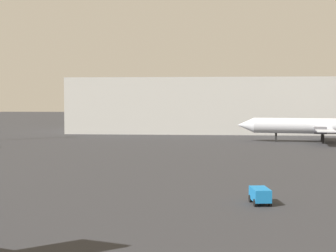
{
  "coord_description": "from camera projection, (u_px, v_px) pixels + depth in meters",
  "views": [
    {
      "loc": [
        -0.93,
        -13.06,
        8.42
      ],
      "look_at": [
        -6.16,
        51.25,
        4.84
      ],
      "focal_mm": 52.23,
      "sensor_mm": 36.0,
      "label": 1
    }
  ],
  "objects": [
    {
      "name": "airplane_far_left",
      "position": [
        317.0,
        126.0,
        94.22
      ],
      "size": [
        30.44,
        21.2,
        8.37
      ],
      "rotation": [
        0.0,
        0.0,
        2.99
      ],
      "color": "silver",
      "rests_on": "ground_plane"
    },
    {
      "name": "baggage_cart",
      "position": [
        260.0,
        195.0,
        39.05
      ],
      "size": [
        1.67,
        2.56,
        1.3
      ],
      "rotation": [
        0.0,
        0.0,
        4.85
      ],
      "color": "#1972BF",
      "rests_on": "ground_plane"
    },
    {
      "name": "terminal_building",
      "position": [
        241.0,
        105.0,
        126.17
      ],
      "size": [
        85.37,
        26.49,
        13.56
      ],
      "primitive_type": "cube",
      "color": "#B7B7B2",
      "rests_on": "ground_plane"
    }
  ]
}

